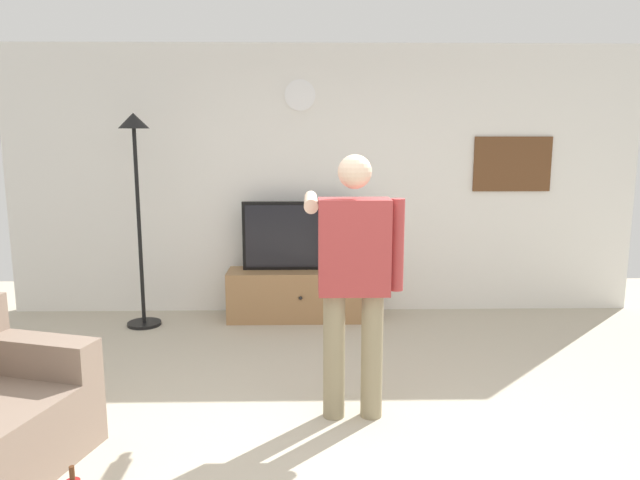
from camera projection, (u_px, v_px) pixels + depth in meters
The scene contains 8 objects.
ground_plane at pixel (336, 457), 3.40m from camera, with size 8.40×8.40×0.00m, color #B2A893.
back_wall at pixel (323, 181), 6.06m from camera, with size 6.40×0.10×2.70m, color silver.
tv_stand at pixel (301, 295), 5.91m from camera, with size 1.44×0.44×0.50m.
television at pixel (301, 236), 5.85m from camera, with size 1.14×0.07×0.68m.
wall_clock at pixel (300, 95), 5.85m from camera, with size 0.30×0.30×0.03m, color white.
framed_picture at pixel (512, 164), 6.02m from camera, with size 0.79×0.04×0.55m, color brown.
floor_lamp at pixel (136, 176), 5.50m from camera, with size 0.32×0.32×2.01m.
person_standing_nearer_lamp at pixel (354, 271), 3.74m from camera, with size 0.62×0.78×1.70m.
Camera 1 is at (-0.16, -3.12, 1.82)m, focal length 33.37 mm.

